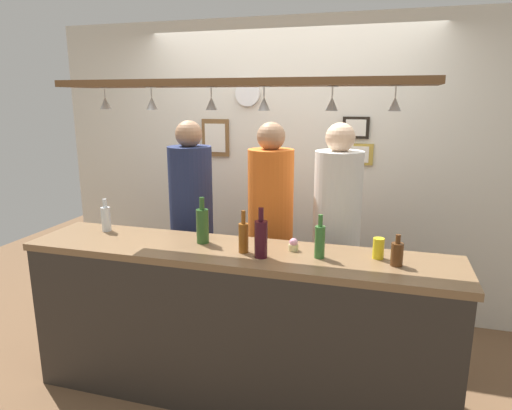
{
  "coord_description": "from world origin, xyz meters",
  "views": [
    {
      "loc": [
        0.86,
        -2.83,
        1.92
      ],
      "look_at": [
        0.0,
        0.1,
        1.19
      ],
      "focal_mm": 31.44,
      "sensor_mm": 36.0,
      "label": 1
    }
  ],
  "objects_px": {
    "picture_frame_lower_pair": "(355,154)",
    "picture_frame_upper_small": "(356,128)",
    "person_middle_orange_shirt": "(270,216)",
    "bottle_beer_green_import": "(320,241)",
    "wall_clock": "(248,94)",
    "bottle_wine_dark_red": "(261,238)",
    "cupcake": "(293,245)",
    "person_left_navy_shirt": "(191,210)",
    "bottle_beer_amber_tall": "(243,236)",
    "bottle_champagne_green": "(202,225)",
    "drink_can": "(378,248)",
    "bottle_soda_clear": "(106,218)",
    "bottle_beer_brown_stubby": "(397,253)",
    "picture_frame_caricature": "(215,138)",
    "person_right_white_patterned_shirt": "(337,220)"
  },
  "relations": [
    {
      "from": "cupcake",
      "to": "wall_clock",
      "type": "xyz_separation_m",
      "value": [
        -0.7,
        1.32,
        0.91
      ]
    },
    {
      "from": "cupcake",
      "to": "bottle_wine_dark_red",
      "type": "bearing_deg",
      "value": -132.8
    },
    {
      "from": "picture_frame_upper_small",
      "to": "wall_clock",
      "type": "distance_m",
      "value": 0.99
    },
    {
      "from": "bottle_champagne_green",
      "to": "picture_frame_upper_small",
      "type": "xyz_separation_m",
      "value": [
        0.84,
        1.33,
        0.55
      ]
    },
    {
      "from": "person_middle_orange_shirt",
      "to": "bottle_beer_green_import",
      "type": "bearing_deg",
      "value": -54.98
    },
    {
      "from": "bottle_wine_dark_red",
      "to": "drink_can",
      "type": "relative_size",
      "value": 2.46
    },
    {
      "from": "bottle_beer_brown_stubby",
      "to": "person_middle_orange_shirt",
      "type": "bearing_deg",
      "value": 143.12
    },
    {
      "from": "bottle_beer_green_import",
      "to": "bottle_beer_brown_stubby",
      "type": "xyz_separation_m",
      "value": [
        0.43,
        -0.01,
        -0.03
      ]
    },
    {
      "from": "bottle_soda_clear",
      "to": "cupcake",
      "type": "relative_size",
      "value": 2.95
    },
    {
      "from": "bottle_champagne_green",
      "to": "bottle_soda_clear",
      "type": "relative_size",
      "value": 1.3
    },
    {
      "from": "person_left_navy_shirt",
      "to": "picture_frame_upper_small",
      "type": "relative_size",
      "value": 8.0
    },
    {
      "from": "person_left_navy_shirt",
      "to": "wall_clock",
      "type": "height_order",
      "value": "wall_clock"
    },
    {
      "from": "person_middle_orange_shirt",
      "to": "wall_clock",
      "type": "height_order",
      "value": "wall_clock"
    },
    {
      "from": "person_left_navy_shirt",
      "to": "picture_frame_caricature",
      "type": "xyz_separation_m",
      "value": [
        -0.07,
        0.73,
        0.5
      ]
    },
    {
      "from": "bottle_beer_brown_stubby",
      "to": "bottle_beer_green_import",
      "type": "bearing_deg",
      "value": 179.06
    },
    {
      "from": "person_left_navy_shirt",
      "to": "picture_frame_upper_small",
      "type": "bearing_deg",
      "value": 31.61
    },
    {
      "from": "bottle_champagne_green",
      "to": "bottle_soda_clear",
      "type": "xyz_separation_m",
      "value": [
        -0.75,
        0.06,
        -0.03
      ]
    },
    {
      "from": "person_right_white_patterned_shirt",
      "to": "bottle_beer_amber_tall",
      "type": "xyz_separation_m",
      "value": [
        -0.48,
        -0.7,
        0.05
      ]
    },
    {
      "from": "person_left_navy_shirt",
      "to": "person_right_white_patterned_shirt",
      "type": "xyz_separation_m",
      "value": [
        1.14,
        0.0,
        0.0
      ]
    },
    {
      "from": "bottle_beer_brown_stubby",
      "to": "person_right_white_patterned_shirt",
      "type": "bearing_deg",
      "value": 120.99
    },
    {
      "from": "cupcake",
      "to": "picture_frame_upper_small",
      "type": "distance_m",
      "value": 1.49
    },
    {
      "from": "bottle_soda_clear",
      "to": "picture_frame_lower_pair",
      "type": "relative_size",
      "value": 0.77
    },
    {
      "from": "bottle_beer_green_import",
      "to": "cupcake",
      "type": "distance_m",
      "value": 0.2
    },
    {
      "from": "person_left_navy_shirt",
      "to": "person_middle_orange_shirt",
      "type": "xyz_separation_m",
      "value": [
        0.65,
        0.0,
        -0.0
      ]
    },
    {
      "from": "person_left_navy_shirt",
      "to": "person_middle_orange_shirt",
      "type": "relative_size",
      "value": 1.0
    },
    {
      "from": "bottle_beer_brown_stubby",
      "to": "cupcake",
      "type": "relative_size",
      "value": 2.31
    },
    {
      "from": "person_left_navy_shirt",
      "to": "bottle_beer_green_import",
      "type": "relative_size",
      "value": 6.77
    },
    {
      "from": "bottle_beer_amber_tall",
      "to": "cupcake",
      "type": "height_order",
      "value": "bottle_beer_amber_tall"
    },
    {
      "from": "cupcake",
      "to": "bottle_beer_green_import",
      "type": "bearing_deg",
      "value": -25.22
    },
    {
      "from": "bottle_wine_dark_red",
      "to": "cupcake",
      "type": "relative_size",
      "value": 3.85
    },
    {
      "from": "bottle_beer_amber_tall",
      "to": "bottle_beer_brown_stubby",
      "type": "bearing_deg",
      "value": 1.89
    },
    {
      "from": "person_middle_orange_shirt",
      "to": "picture_frame_upper_small",
      "type": "distance_m",
      "value": 1.1
    },
    {
      "from": "picture_frame_upper_small",
      "to": "person_left_navy_shirt",
      "type": "bearing_deg",
      "value": -148.39
    },
    {
      "from": "person_left_navy_shirt",
      "to": "bottle_beer_amber_tall",
      "type": "distance_m",
      "value": 0.97
    },
    {
      "from": "bottle_champagne_green",
      "to": "bottle_beer_green_import",
      "type": "bearing_deg",
      "value": -5.15
    },
    {
      "from": "picture_frame_lower_pair",
      "to": "picture_frame_upper_small",
      "type": "bearing_deg",
      "value": 180.0
    },
    {
      "from": "drink_can",
      "to": "bottle_wine_dark_red",
      "type": "bearing_deg",
      "value": -165.15
    },
    {
      "from": "person_middle_orange_shirt",
      "to": "bottle_beer_green_import",
      "type": "xyz_separation_m",
      "value": [
        0.47,
        -0.67,
        0.05
      ]
    },
    {
      "from": "bottle_wine_dark_red",
      "to": "drink_can",
      "type": "height_order",
      "value": "bottle_wine_dark_red"
    },
    {
      "from": "bottle_beer_green_import",
      "to": "cupcake",
      "type": "bearing_deg",
      "value": 154.78
    },
    {
      "from": "person_middle_orange_shirt",
      "to": "bottle_beer_brown_stubby",
      "type": "relative_size",
      "value": 9.77
    },
    {
      "from": "bottle_beer_green_import",
      "to": "picture_frame_lower_pair",
      "type": "relative_size",
      "value": 0.87
    },
    {
      "from": "bottle_beer_brown_stubby",
      "to": "picture_frame_caricature",
      "type": "xyz_separation_m",
      "value": [
        -1.62,
        1.41,
        0.48
      ]
    },
    {
      "from": "person_right_white_patterned_shirt",
      "to": "picture_frame_lower_pair",
      "type": "xyz_separation_m",
      "value": [
        0.06,
        0.73,
        0.39
      ]
    },
    {
      "from": "person_left_navy_shirt",
      "to": "picture_frame_caricature",
      "type": "height_order",
      "value": "person_left_navy_shirt"
    },
    {
      "from": "bottle_soda_clear",
      "to": "bottle_wine_dark_red",
      "type": "relative_size",
      "value": 0.77
    },
    {
      "from": "person_right_white_patterned_shirt",
      "to": "bottle_beer_brown_stubby",
      "type": "height_order",
      "value": "person_right_white_patterned_shirt"
    },
    {
      "from": "bottle_wine_dark_red",
      "to": "picture_frame_caricature",
      "type": "distance_m",
      "value": 1.77
    },
    {
      "from": "picture_frame_upper_small",
      "to": "picture_frame_lower_pair",
      "type": "height_order",
      "value": "picture_frame_upper_small"
    },
    {
      "from": "bottle_beer_green_import",
      "to": "picture_frame_lower_pair",
      "type": "height_order",
      "value": "picture_frame_lower_pair"
    }
  ]
}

